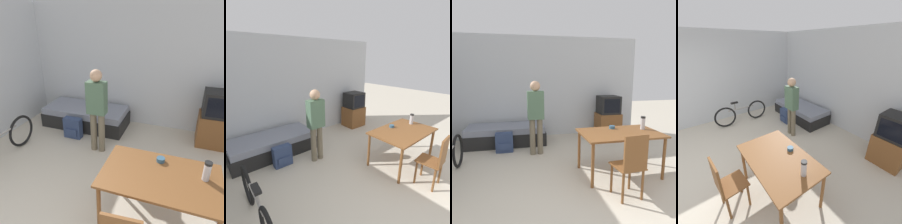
{
  "view_description": "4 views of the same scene",
  "coord_description": "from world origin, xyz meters",
  "views": [
    {
      "loc": [
        1.25,
        -0.83,
        2.43
      ],
      "look_at": [
        0.18,
        2.19,
        0.97
      ],
      "focal_mm": 35.0,
      "sensor_mm": 36.0,
      "label": 1
    },
    {
      "loc": [
        -2.04,
        -0.49,
        2.19
      ],
      "look_at": [
        0.19,
        2.2,
        1.09
      ],
      "focal_mm": 28.0,
      "sensor_mm": 36.0,
      "label": 2
    },
    {
      "loc": [
        -0.61,
        -2.1,
        1.76
      ],
      "look_at": [
        0.34,
        2.13,
        0.96
      ],
      "focal_mm": 35.0,
      "sensor_mm": 36.0,
      "label": 3
    },
    {
      "loc": [
        2.65,
        0.28,
        2.35
      ],
      "look_at": [
        0.29,
        2.03,
        0.98
      ],
      "focal_mm": 24.0,
      "sensor_mm": 36.0,
      "label": 4
    }
  ],
  "objects": [
    {
      "name": "bicycle",
      "position": [
        -1.7,
        1.61,
        0.32
      ],
      "size": [
        0.08,
        1.63,
        0.72
      ],
      "color": "black",
      "rests_on": "ground_plane"
    },
    {
      "name": "tv",
      "position": [
        1.88,
        3.42,
        0.53
      ],
      "size": [
        0.61,
        0.53,
        1.12
      ],
      "color": "brown",
      "rests_on": "ground_plane"
    },
    {
      "name": "mate_bowl",
      "position": [
        1.08,
        1.45,
        0.78
      ],
      "size": [
        0.1,
        0.1,
        0.05
      ],
      "color": "#335670",
      "rests_on": "dining_table"
    },
    {
      "name": "daybed",
      "position": [
        -0.87,
        3.33,
        0.23
      ],
      "size": [
        1.9,
        0.86,
        0.46
      ],
      "color": "black",
      "rests_on": "ground_plane"
    },
    {
      "name": "thermos_flask",
      "position": [
        1.59,
        1.29,
        0.88
      ],
      "size": [
        0.08,
        0.08,
        0.23
      ],
      "color": "#B7B7BC",
      "rests_on": "dining_table"
    },
    {
      "name": "person_standing",
      "position": [
        -0.2,
        2.45,
        0.91
      ],
      "size": [
        0.34,
        0.21,
        1.58
      ],
      "color": "#6B604C",
      "rests_on": "ground_plane"
    },
    {
      "name": "backpack",
      "position": [
        -0.89,
        2.72,
        0.22
      ],
      "size": [
        0.37,
        0.2,
        0.44
      ],
      "color": "navy",
      "rests_on": "ground_plane"
    },
    {
      "name": "wall_back",
      "position": [
        0.0,
        3.87,
        1.35
      ],
      "size": [
        5.66,
        0.06,
        2.7
      ],
      "color": "silver",
      "rests_on": "ground_plane"
    },
    {
      "name": "wooden_chair",
      "position": [
        0.9,
        0.44,
        0.53
      ],
      "size": [
        0.42,
        0.42,
        0.96
      ],
      "color": "brown",
      "rests_on": "ground_plane"
    },
    {
      "name": "dining_table",
      "position": [
        1.11,
        1.2,
        0.67
      ],
      "size": [
        1.35,
        0.85,
        0.75
      ],
      "color": "brown",
      "rests_on": "ground_plane"
    }
  ]
}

